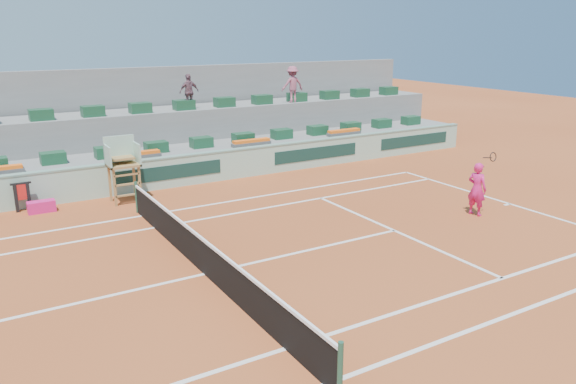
# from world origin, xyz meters

# --- Properties ---
(ground) EXTENTS (90.00, 90.00, 0.00)m
(ground) POSITION_xyz_m (0.00, 0.00, 0.00)
(ground) COLOR #99421D
(ground) RESTS_ON ground
(seating_tier_lower) EXTENTS (36.00, 4.00, 1.20)m
(seating_tier_lower) POSITION_xyz_m (0.00, 10.70, 0.60)
(seating_tier_lower) COLOR gray
(seating_tier_lower) RESTS_ON ground
(seating_tier_upper) EXTENTS (36.00, 2.40, 2.60)m
(seating_tier_upper) POSITION_xyz_m (0.00, 12.30, 1.30)
(seating_tier_upper) COLOR gray
(seating_tier_upper) RESTS_ON ground
(stadium_back_wall) EXTENTS (36.00, 0.40, 4.40)m
(stadium_back_wall) POSITION_xyz_m (0.00, 13.90, 2.20)
(stadium_back_wall) COLOR gray
(stadium_back_wall) RESTS_ON ground
(player_bag) EXTENTS (0.90, 0.40, 0.40)m
(player_bag) POSITION_xyz_m (-2.84, 7.67, 0.20)
(player_bag) COLOR #DD1C73
(player_bag) RESTS_ON ground
(spectator_mid) EXTENTS (0.96, 0.47, 1.59)m
(spectator_mid) POSITION_xyz_m (4.25, 11.63, 3.40)
(spectator_mid) COLOR #734D59
(spectator_mid) RESTS_ON seating_tier_upper
(spectator_right) EXTENTS (1.17, 0.71, 1.77)m
(spectator_right) POSITION_xyz_m (9.61, 11.50, 3.49)
(spectator_right) COLOR #994C61
(spectator_right) RESTS_ON seating_tier_upper
(court_lines) EXTENTS (23.89, 11.09, 0.01)m
(court_lines) POSITION_xyz_m (0.00, 0.00, 0.01)
(court_lines) COLOR white
(court_lines) RESTS_ON ground
(tennis_net) EXTENTS (0.10, 11.97, 1.10)m
(tennis_net) POSITION_xyz_m (0.00, 0.00, 0.53)
(tennis_net) COLOR black
(tennis_net) RESTS_ON ground
(advertising_hoarding) EXTENTS (36.00, 0.34, 1.26)m
(advertising_hoarding) POSITION_xyz_m (0.02, 8.50, 0.63)
(advertising_hoarding) COLOR #9BC4AE
(advertising_hoarding) RESTS_ON ground
(umpire_chair) EXTENTS (1.10, 0.90, 2.40)m
(umpire_chair) POSITION_xyz_m (0.00, 7.50, 1.54)
(umpire_chair) COLOR olive
(umpire_chair) RESTS_ON ground
(seat_row_lower) EXTENTS (32.90, 0.60, 0.44)m
(seat_row_lower) POSITION_xyz_m (0.00, 9.80, 1.42)
(seat_row_lower) COLOR #17462A
(seat_row_lower) RESTS_ON seating_tier_lower
(seat_row_upper) EXTENTS (32.90, 0.60, 0.44)m
(seat_row_upper) POSITION_xyz_m (0.00, 11.70, 2.82)
(seat_row_upper) COLOR #17462A
(seat_row_upper) RESTS_ON seating_tier_upper
(flower_planters) EXTENTS (26.80, 0.36, 0.28)m
(flower_planters) POSITION_xyz_m (-1.50, 9.00, 1.33)
(flower_planters) COLOR #515151
(flower_planters) RESTS_ON seating_tier_lower
(towel_rack) EXTENTS (0.67, 0.11, 1.03)m
(towel_rack) POSITION_xyz_m (-3.36, 8.11, 0.60)
(towel_rack) COLOR black
(towel_rack) RESTS_ON ground
(tennis_player) EXTENTS (0.56, 0.93, 2.28)m
(tennis_player) POSITION_xyz_m (9.82, -0.19, 0.92)
(tennis_player) COLOR #DD1C73
(tennis_player) RESTS_ON ground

